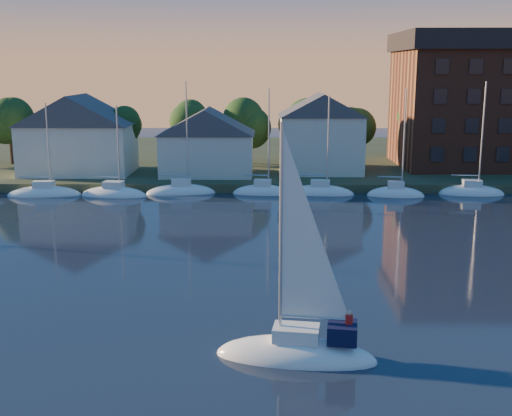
{
  "coord_description": "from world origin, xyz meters",
  "views": [
    {
      "loc": [
        0.72,
        -20.88,
        13.84
      ],
      "look_at": [
        0.3,
        22.0,
        4.44
      ],
      "focal_mm": 45.0,
      "sensor_mm": 36.0,
      "label": 1
    }
  ],
  "objects_px": {
    "clubhouse_west": "(78,133)",
    "clubhouse_east": "(321,132)",
    "hero_sailboat": "(299,348)",
    "clubhouse_centre": "(207,141)"
  },
  "relations": [
    {
      "from": "clubhouse_west",
      "to": "clubhouse_centre",
      "type": "relative_size",
      "value": 1.18
    },
    {
      "from": "clubhouse_west",
      "to": "clubhouse_east",
      "type": "distance_m",
      "value": 30.02
    },
    {
      "from": "clubhouse_west",
      "to": "clubhouse_east",
      "type": "xyz_separation_m",
      "value": [
        30.0,
        1.0,
        0.07
      ]
    },
    {
      "from": "clubhouse_west",
      "to": "clubhouse_east",
      "type": "bearing_deg",
      "value": 1.91
    },
    {
      "from": "clubhouse_west",
      "to": "clubhouse_centre",
      "type": "bearing_deg",
      "value": -3.58
    },
    {
      "from": "clubhouse_west",
      "to": "hero_sailboat",
      "type": "relative_size",
      "value": 1.09
    },
    {
      "from": "clubhouse_centre",
      "to": "clubhouse_east",
      "type": "relative_size",
      "value": 1.1
    },
    {
      "from": "clubhouse_east",
      "to": "hero_sailboat",
      "type": "height_order",
      "value": "hero_sailboat"
    },
    {
      "from": "clubhouse_east",
      "to": "hero_sailboat",
      "type": "xyz_separation_m",
      "value": [
        -5.49,
        -50.96,
        -5.46
      ]
    },
    {
      "from": "clubhouse_centre",
      "to": "clubhouse_west",
      "type": "bearing_deg",
      "value": 176.42
    }
  ]
}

